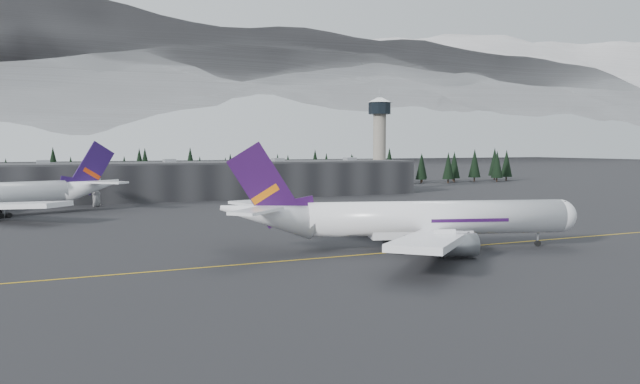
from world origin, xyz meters
name	(u,v)px	position (x,y,z in m)	size (l,w,h in m)	color
ground	(368,252)	(0.00, 0.00, 0.00)	(1400.00, 1400.00, 0.00)	black
taxiline	(373,254)	(0.00, -2.00, 0.01)	(400.00, 0.40, 0.02)	gold
terminal	(198,180)	(0.00, 125.00, 6.30)	(160.00, 30.00, 12.60)	black
control_tower	(380,133)	(75.00, 128.00, 23.41)	(10.00, 10.00, 37.70)	gray
treeline	(177,172)	(0.00, 162.00, 7.50)	(360.00, 20.00, 15.00)	black
mountain_ridge	(74,157)	(0.00, 1000.00, 0.00)	(4400.00, 900.00, 420.00)	white
jet_main	(406,219)	(7.51, -0.16, 5.35)	(63.03, 57.09, 18.96)	white
gse_vehicle_a	(96,205)	(-35.94, 103.34, 0.68)	(2.25, 4.88, 1.36)	silver
gse_vehicle_b	(265,200)	(15.73, 98.74, 0.74)	(1.74, 4.32, 1.47)	silver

